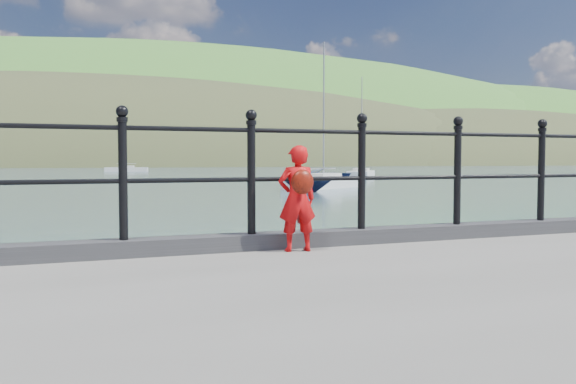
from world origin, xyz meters
name	(u,v)px	position (x,y,z in m)	size (l,w,h in m)	color
ground	(302,340)	(0.00, 0.00, 0.00)	(600.00, 600.00, 0.00)	#2D4251
kerb	(308,239)	(0.00, -0.15, 1.07)	(60.00, 0.30, 0.15)	#28282B
railing	(309,164)	(0.00, -0.15, 1.82)	(18.11, 0.11, 1.20)	black
far_shore	(156,221)	(38.34, 239.41, -22.57)	(830.00, 200.00, 156.00)	#333A21
child	(297,198)	(-0.24, -0.44, 1.51)	(0.39, 0.32, 1.00)	red
launch_blue	(321,174)	(20.81, 44.37, 0.57)	(3.94, 5.52, 1.14)	navy
launch_navy	(307,179)	(11.77, 26.83, 0.73)	(2.41, 2.79, 1.47)	black
sailboat_far	(361,174)	(29.31, 52.45, 0.34)	(6.28, 7.63, 10.99)	white
sailboat_deep	(127,170)	(9.68, 94.61, 0.34)	(6.96, 3.44, 9.81)	silver
sailboat_near	(323,183)	(14.57, 30.61, 0.34)	(7.03, 5.75, 9.75)	white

